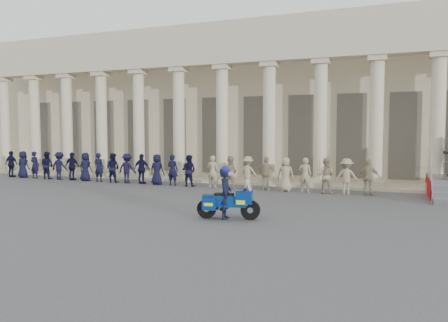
% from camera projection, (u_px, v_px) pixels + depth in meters
% --- Properties ---
extents(ground, '(90.00, 90.00, 0.00)m').
position_uv_depth(ground, '(174.00, 209.00, 15.67)').
color(ground, '#454547').
rests_on(ground, ground).
extents(building, '(40.00, 12.50, 9.00)m').
position_uv_depth(building, '(278.00, 105.00, 29.04)').
color(building, '#BFB18F').
rests_on(building, ground).
extents(officer_rank, '(21.48, 0.60, 1.59)m').
position_uv_depth(officer_rank, '(163.00, 170.00, 22.57)').
color(officer_rank, black).
rests_on(officer_rank, ground).
extents(motorcycle, '(2.02, 0.98, 1.31)m').
position_uv_depth(motorcycle, '(229.00, 201.00, 13.88)').
color(motorcycle, black).
rests_on(motorcycle, ground).
extents(rider, '(0.50, 0.66, 1.72)m').
position_uv_depth(rider, '(225.00, 192.00, 13.87)').
color(rider, black).
rests_on(rider, ground).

